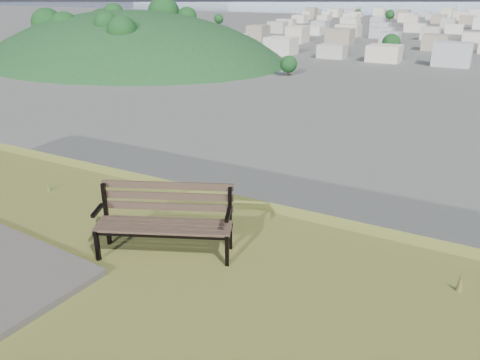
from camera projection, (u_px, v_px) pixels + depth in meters
The scene contains 3 objects.
park_bench at pixel (165, 216), 5.85m from camera, with size 1.75×1.17×0.88m.
green_wooded_hill at pixel (132, 60), 196.89m from camera, with size 155.17×124.14×77.59m.
city_trees at pixel (448, 29), 282.94m from camera, with size 406.52×387.20×9.98m.
Camera 1 is at (2.30, -1.81, 28.14)m, focal length 35.00 mm.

